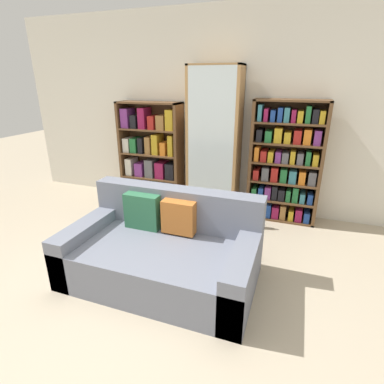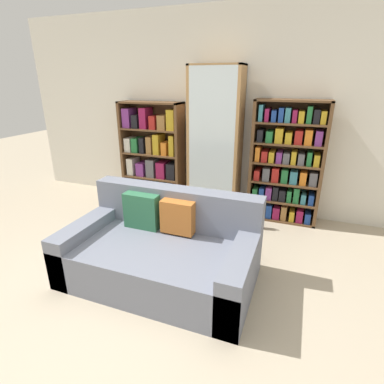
% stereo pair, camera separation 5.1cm
% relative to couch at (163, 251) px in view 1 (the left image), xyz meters
% --- Properties ---
extents(ground_plane, '(16.00, 16.00, 0.00)m').
position_rel_couch_xyz_m(ground_plane, '(-0.05, -0.67, -0.27)').
color(ground_plane, tan).
extents(wall_back, '(6.30, 0.06, 2.70)m').
position_rel_couch_xyz_m(wall_back, '(-0.05, 1.94, 1.08)').
color(wall_back, silver).
rests_on(wall_back, ground).
extents(couch, '(1.75, 1.00, 0.80)m').
position_rel_couch_xyz_m(couch, '(0.00, 0.00, 0.00)').
color(couch, slate).
rests_on(couch, ground).
extents(bookshelf_left, '(0.95, 0.32, 1.50)m').
position_rel_couch_xyz_m(bookshelf_left, '(-0.98, 1.73, 0.44)').
color(bookshelf_left, brown).
rests_on(bookshelf_left, ground).
extents(display_cabinet, '(0.70, 0.36, 1.98)m').
position_rel_couch_xyz_m(display_cabinet, '(-0.01, 1.71, 0.73)').
color(display_cabinet, '#AD7F4C').
rests_on(display_cabinet, ground).
extents(bookshelf_right, '(0.90, 0.32, 1.57)m').
position_rel_couch_xyz_m(bookshelf_right, '(0.95, 1.73, 0.50)').
color(bookshelf_right, brown).
rests_on(bookshelf_right, ground).
extents(wine_bottle, '(0.08, 0.08, 0.35)m').
position_rel_couch_xyz_m(wine_bottle, '(0.67, 1.33, -0.13)').
color(wine_bottle, black).
rests_on(wine_bottle, ground).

